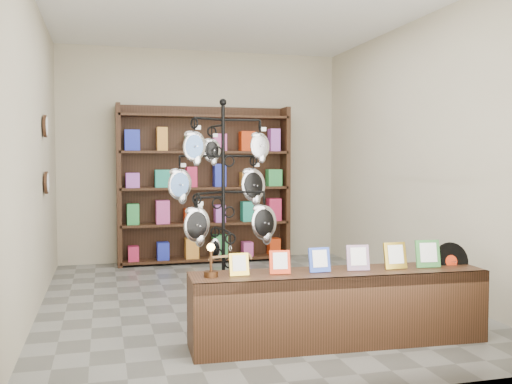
# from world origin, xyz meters

# --- Properties ---
(ground) EXTENTS (5.00, 5.00, 0.00)m
(ground) POSITION_xyz_m (0.00, 0.00, 0.00)
(ground) COLOR slate
(ground) RESTS_ON ground
(room_envelope) EXTENTS (5.00, 5.00, 5.00)m
(room_envelope) POSITION_xyz_m (0.00, 0.00, 1.85)
(room_envelope) COLOR #BAB196
(room_envelope) RESTS_ON ground
(display_tree) EXTENTS (1.02, 0.97, 1.99)m
(display_tree) POSITION_xyz_m (-0.34, -0.61, 1.15)
(display_tree) COLOR black
(display_tree) RESTS_ON ground
(front_shelf) EXTENTS (2.35, 0.59, 0.82)m
(front_shelf) POSITION_xyz_m (0.38, -1.54, 0.29)
(front_shelf) COLOR black
(front_shelf) RESTS_ON ground
(back_shelving) EXTENTS (2.42, 0.36, 2.20)m
(back_shelving) POSITION_xyz_m (0.00, 2.30, 1.03)
(back_shelving) COLOR black
(back_shelving) RESTS_ON ground
(wall_clocks) EXTENTS (0.03, 0.24, 0.84)m
(wall_clocks) POSITION_xyz_m (-1.97, 0.80, 1.50)
(wall_clocks) COLOR black
(wall_clocks) RESTS_ON ground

